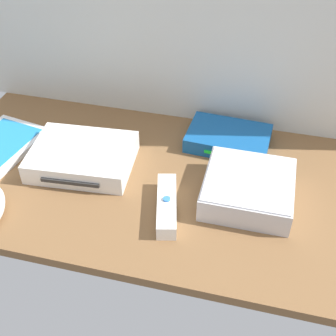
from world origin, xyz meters
TOP-DOWN VIEW (x-y plane):
  - ground_plane at (0.00, 0.00)cm, footprint 100.00×48.00cm
  - game_console at (-18.94, 1.13)cm, footprint 22.22×17.78cm
  - mini_computer at (16.16, -0.55)cm, footprint 17.04×17.04cm
  - game_case at (-39.11, 1.97)cm, footprint 16.72×21.09cm
  - network_router at (9.96, 15.89)cm, footprint 18.67×13.13cm
  - remote_wand at (1.71, -7.82)cm, footprint 7.01×15.23cm

SIDE VIEW (x-z plane):
  - ground_plane at x=0.00cm, z-range -2.00..0.00cm
  - game_case at x=-39.11cm, z-range -0.02..1.54cm
  - remote_wand at x=1.71cm, z-range -0.19..3.21cm
  - network_router at x=9.96cm, z-range 0.00..3.40cm
  - game_console at x=-18.94cm, z-range 0.00..4.40cm
  - mini_computer at x=16.16cm, z-range -0.01..5.29cm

